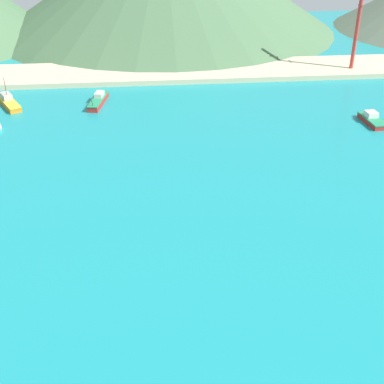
{
  "coord_description": "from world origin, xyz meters",
  "views": [
    {
      "loc": [
        -12.71,
        -25.32,
        39.2
      ],
      "look_at": [
        -6.38,
        41.16,
        0.43
      ],
      "focal_mm": 49.02,
      "sensor_mm": 36.0,
      "label": 1
    }
  ],
  "objects": [
    {
      "name": "ground",
      "position": [
        0.0,
        30.0,
        -0.25
      ],
      "size": [
        260.0,
        280.0,
        0.5
      ],
      "color": "teal"
    },
    {
      "name": "beach_strip",
      "position": [
        0.0,
        99.3,
        0.6
      ],
      "size": [
        247.0,
        16.38,
        1.2
      ],
      "primitive_type": "cube",
      "color": "beige",
      "rests_on": "ground"
    },
    {
      "name": "radio_tower",
      "position": [
        37.9,
        96.26,
        13.01
      ],
      "size": [
        2.55,
        2.04,
        25.51
      ],
      "color": "#B7332D",
      "rests_on": "ground"
    },
    {
      "name": "fishing_boat_12",
      "position": [
        30.79,
        65.05,
        0.71
      ],
      "size": [
        3.44,
        7.82,
        2.04
      ],
      "color": "red",
      "rests_on": "ground"
    },
    {
      "name": "fishing_boat_8",
      "position": [
        -22.35,
        80.54,
        0.79
      ],
      "size": [
        4.01,
        10.49,
        2.59
      ],
      "color": "red",
      "rests_on": "ground"
    },
    {
      "name": "fishing_boat_5",
      "position": [
        -40.97,
        81.51,
        0.78
      ],
      "size": [
        6.94,
        10.58,
        5.81
      ],
      "color": "orange",
      "rests_on": "ground"
    }
  ]
}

